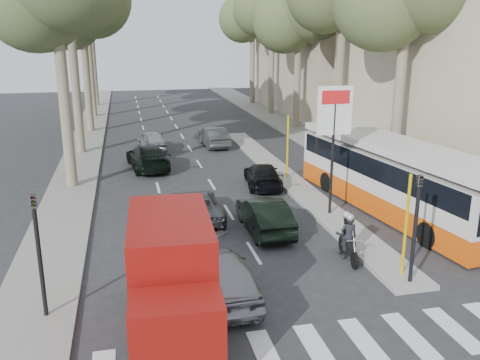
# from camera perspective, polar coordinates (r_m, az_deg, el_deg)

# --- Properties ---
(ground) EXTENTS (120.00, 120.00, 0.00)m
(ground) POSITION_cam_1_polar(r_m,az_deg,el_deg) (17.03, 6.24, -10.54)
(ground) COLOR #28282B
(ground) RESTS_ON ground
(sidewalk_right) EXTENTS (3.20, 70.00, 0.12)m
(sidewalk_right) POSITION_cam_1_polar(r_m,az_deg,el_deg) (42.36, 6.34, 5.65)
(sidewalk_right) COLOR gray
(sidewalk_right) RESTS_ON ground
(median_left) EXTENTS (2.40, 64.00, 0.12)m
(median_left) POSITION_cam_1_polar(r_m,az_deg,el_deg) (43.12, -16.50, 5.28)
(median_left) COLOR gray
(median_left) RESTS_ON ground
(traffic_island) EXTENTS (1.50, 26.00, 0.16)m
(traffic_island) POSITION_cam_1_polar(r_m,az_deg,el_deg) (27.74, 5.27, 0.23)
(traffic_island) COLOR gray
(traffic_island) RESTS_ON ground
(building_far) EXTENTS (11.00, 20.00, 16.00)m
(building_far) POSITION_cam_1_polar(r_m,az_deg,el_deg) (52.58, 10.71, 16.17)
(building_far) COLOR #B7A88E
(building_far) RESTS_ON ground
(billboard) EXTENTS (1.50, 12.10, 5.60)m
(billboard) POSITION_cam_1_polar(r_m,az_deg,el_deg) (21.45, 10.46, 5.31)
(billboard) COLOR yellow
(billboard) RESTS_ON ground
(traffic_light_island) EXTENTS (0.16, 0.41, 3.60)m
(traffic_light_island) POSITION_cam_1_polar(r_m,az_deg,el_deg) (16.18, 19.24, -3.29)
(traffic_light_island) COLOR black
(traffic_light_island) RESTS_ON ground
(traffic_light_left) EXTENTS (0.16, 0.41, 3.60)m
(traffic_light_left) POSITION_cam_1_polar(r_m,az_deg,el_deg) (14.51, -21.83, -5.77)
(traffic_light_left) COLOR black
(traffic_light_left) RESTS_ON ground
(tree_l_c) EXTENTS (7.40, 7.20, 13.71)m
(tree_l_c) POSITION_cam_1_polar(r_m,az_deg,el_deg) (42.63, -17.28, 18.61)
(tree_l_c) COLOR #6B604C
(tree_l_c) RESTS_ON ground
(tree_l_e) EXTENTS (7.40, 7.20, 14.49)m
(tree_l_e) POSITION_cam_1_polar(r_m,az_deg,el_deg) (58.63, -16.45, 18.44)
(tree_l_e) COLOR #6B604C
(tree_l_e) RESTS_ON ground
(tree_r_c) EXTENTS (7.40, 7.20, 13.32)m
(tree_r_c) POSITION_cam_1_polar(r_m,az_deg,el_deg) (42.93, 6.81, 18.69)
(tree_r_c) COLOR #6B604C
(tree_r_c) RESTS_ON ground
(tree_r_e) EXTENTS (7.40, 7.20, 14.10)m
(tree_r_e) POSITION_cam_1_polar(r_m,az_deg,el_deg) (58.34, 1.52, 18.72)
(tree_r_e) COLOR #6B604C
(tree_r_e) RESTS_ON ground
(silver_hatchback) EXTENTS (1.84, 4.20, 1.41)m
(silver_hatchback) POSITION_cam_1_polar(r_m,az_deg,el_deg) (15.37, -1.93, -10.60)
(silver_hatchback) COLOR #97989E
(silver_hatchback) RESTS_ON ground
(dark_hatchback) EXTENTS (1.47, 4.13, 1.36)m
(dark_hatchback) POSITION_cam_1_polar(r_m,az_deg,el_deg) (20.25, 2.76, -3.96)
(dark_hatchback) COLOR black
(dark_hatchback) RESTS_ON ground
(queue_car_a) EXTENTS (1.98, 4.30, 1.19)m
(queue_car_a) POSITION_cam_1_polar(r_m,az_deg,el_deg) (21.69, -4.98, -2.86)
(queue_car_a) COLOR #484A50
(queue_car_a) RESTS_ON ground
(queue_car_b) EXTENTS (2.21, 4.30, 1.19)m
(queue_car_b) POSITION_cam_1_polar(r_m,az_deg,el_deg) (26.25, 2.56, 0.54)
(queue_car_b) COLOR black
(queue_car_b) RESTS_ON ground
(queue_car_c) EXTENTS (2.04, 4.25, 1.40)m
(queue_car_c) POSITION_cam_1_polar(r_m,az_deg,el_deg) (34.85, -9.91, 4.35)
(queue_car_c) COLOR #9EA0A5
(queue_car_c) RESTS_ON ground
(queue_car_d) EXTENTS (1.73, 4.23, 1.36)m
(queue_car_d) POSITION_cam_1_polar(r_m,az_deg,el_deg) (35.86, -2.98, 4.87)
(queue_car_d) COLOR #46484D
(queue_car_d) RESTS_ON ground
(queue_car_e) EXTENTS (2.59, 5.11, 1.42)m
(queue_car_e) POSITION_cam_1_polar(r_m,az_deg,el_deg) (30.19, -10.34, 2.57)
(queue_car_e) COLOR black
(queue_car_e) RESTS_ON ground
(red_truck) EXTENTS (2.38, 5.66, 2.97)m
(red_truck) POSITION_cam_1_polar(r_m,az_deg,el_deg) (13.56, -7.67, -10.47)
(red_truck) COLOR black
(red_truck) RESTS_ON ground
(city_bus) EXTENTS (4.11, 12.24, 3.16)m
(city_bus) POSITION_cam_1_polar(r_m,az_deg,el_deg) (23.24, 16.88, 0.54)
(city_bus) COLOR #D24D0B
(city_bus) RESTS_ON ground
(motorcycle) EXTENTS (0.79, 2.00, 1.71)m
(motorcycle) POSITION_cam_1_polar(r_m,az_deg,el_deg) (18.26, 11.93, -6.26)
(motorcycle) COLOR black
(motorcycle) RESTS_ON ground
(pedestrian_near) EXTENTS (0.93, 0.98, 1.55)m
(pedestrian_near) POSITION_cam_1_polar(r_m,az_deg,el_deg) (27.20, 15.01, 1.20)
(pedestrian_near) COLOR #3B2E45
(pedestrian_near) RESTS_ON sidewalk_right
(pedestrian_far) EXTENTS (1.31, 1.13, 1.89)m
(pedestrian_far) POSITION_cam_1_polar(r_m,az_deg,el_deg) (29.16, 16.43, 2.40)
(pedestrian_far) COLOR #685C4E
(pedestrian_far) RESTS_ON sidewalk_right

